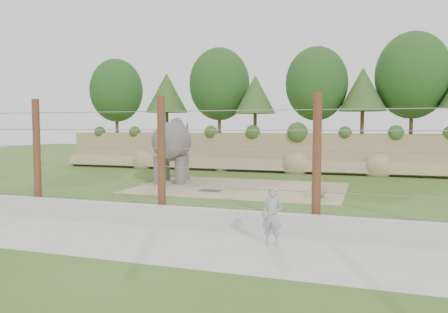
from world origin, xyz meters
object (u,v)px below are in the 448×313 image
(zookeeper, at_px, (272,216))
(elephant, at_px, (172,151))
(stone_ball, at_px, (319,189))
(barrier_fence, at_px, (161,157))

(zookeeper, bearing_deg, elephant, 134.42)
(stone_ball, height_order, barrier_fence, barrier_fence)
(stone_ball, xyz_separation_m, barrier_fence, (-4.48, -5.74, 1.64))
(barrier_fence, relative_size, zookeeper, 13.48)
(elephant, height_order, zookeeper, elephant)
(elephant, bearing_deg, stone_ball, -35.33)
(elephant, height_order, stone_ball, elephant)
(elephant, bearing_deg, zookeeper, -70.51)
(stone_ball, bearing_deg, elephant, 161.32)
(stone_ball, height_order, zookeeper, zookeeper)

